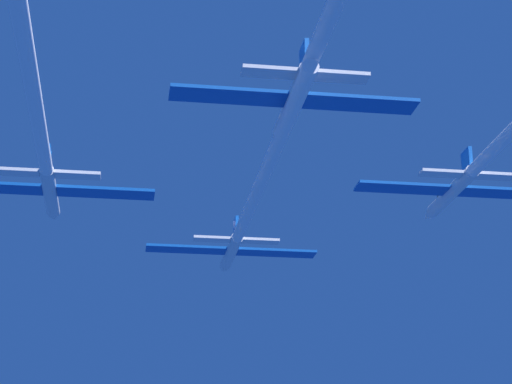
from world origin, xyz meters
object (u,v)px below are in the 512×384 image
jet_left_wing (40,135)px  jet_slot (336,2)px  jet_right_wing (502,142)px  jet_lead (248,212)px

jet_left_wing → jet_slot: jet_slot is taller
jet_left_wing → jet_right_wing: bearing=-0.5°
jet_lead → jet_left_wing: jet_lead is taller
jet_lead → jet_right_wing: bearing=-42.9°
jet_left_wing → jet_lead: bearing=42.8°
jet_lead → jet_slot: (0.34, -37.76, 1.25)m
jet_left_wing → jet_slot: 27.99m
jet_slot → jet_lead: bearing=90.5°
jet_right_wing → jet_slot: 27.40m
jet_right_wing → jet_slot: bearing=-132.9°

